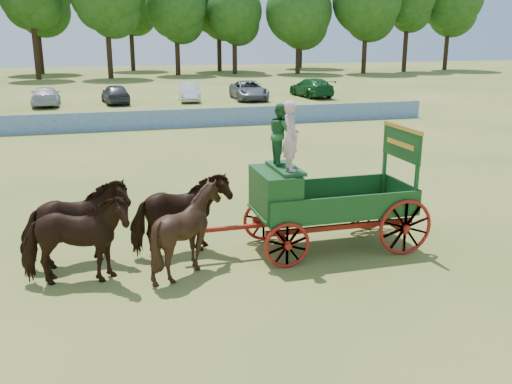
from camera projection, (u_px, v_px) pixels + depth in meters
name	position (u px, v px, depth m)	size (l,w,h in m)	color
ground	(382.00, 221.00, 16.35)	(160.00, 160.00, 0.00)	#998D45
horse_lead_left	(75.00, 240.00, 12.02)	(1.07, 2.36, 1.99)	black
horse_lead_right	(76.00, 224.00, 13.04)	(1.07, 2.36, 1.99)	black
horse_wheel_left	(188.00, 230.00, 12.65)	(1.61, 1.81, 1.99)	black
horse_wheel_right	(180.00, 215.00, 13.67)	(1.07, 2.36, 1.99)	black
farm_dray	(305.00, 187.00, 13.78)	(6.00, 2.00, 3.75)	maroon
sponsor_banner	(217.00, 117.00, 32.62)	(26.00, 0.08, 1.05)	#1B4395
parked_cars	(103.00, 95.00, 42.38)	(38.17, 6.75, 1.53)	silver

